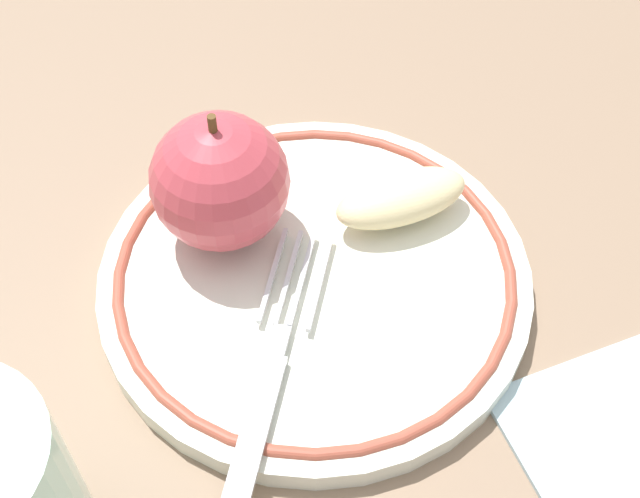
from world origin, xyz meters
The scene contains 5 objects.
ground_plane centered at (0.00, 0.00, 0.00)m, with size 2.00×2.00×0.00m, color #866C55.
plate centered at (-0.01, 0.00, 0.01)m, with size 0.22×0.22×0.02m.
apple_red_whole centered at (-0.02, 0.05, 0.05)m, with size 0.07×0.07×0.08m.
apple_slice_front centered at (0.05, -0.01, 0.03)m, with size 0.07×0.03×0.02m, color beige.
fork centered at (-0.07, -0.03, 0.02)m, with size 0.15×0.11×0.00m.
Camera 1 is at (-0.19, -0.19, 0.37)m, focal length 50.00 mm.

